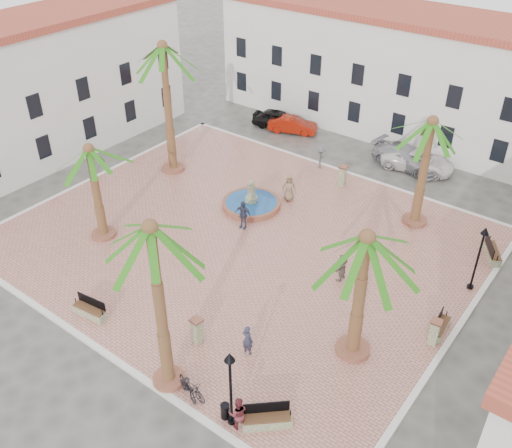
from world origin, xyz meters
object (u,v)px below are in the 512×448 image
(palm_sw, at_px, (91,161))
(pedestrian_east, at_px, (342,267))
(car_red, at_px, (293,125))
(car_silver, at_px, (407,158))
(cyclist_a, at_px, (248,340))
(bicycle_a, at_px, (188,386))
(palm_e, at_px, (365,254))
(palm_nw, at_px, (164,60))
(bench_se, at_px, (267,420))
(palm_s, at_px, (152,246))
(bollard_se, at_px, (197,330))
(cyclist_b, at_px, (238,413))
(bollard_n, at_px, (342,176))
(bicycle_b, at_px, (192,389))
(litter_bin, at_px, (225,411))
(car_white, at_px, (418,161))
(bench_ne, at_px, (492,253))
(lamppost_e, at_px, (481,248))
(lamppost_s, at_px, (230,377))
(pedestrian_fountain_a, at_px, (289,188))
(pedestrian_north, at_px, (321,158))
(fountain, at_px, (251,203))
(bench_s, at_px, (90,311))
(bollard_e, at_px, (434,332))
(car_black, at_px, (278,119))
(bench_e, at_px, (440,328))
(pedestrian_fountain_b, at_px, (243,214))
(palm_ne, at_px, (430,135))

(palm_sw, height_order, pedestrian_east, palm_sw)
(car_red, distance_m, car_silver, 9.98)
(cyclist_a, xyz_separation_m, bicycle_a, (-0.58, -3.39, -0.37))
(palm_e, distance_m, bicycle_a, 9.35)
(palm_nw, relative_size, pedestrian_east, 5.83)
(bench_se, height_order, car_silver, car_silver)
(palm_s, distance_m, bollard_se, 7.05)
(palm_sw, distance_m, pedestrian_east, 14.93)
(palm_s, distance_m, cyclist_b, 7.59)
(palm_s, xyz_separation_m, cyclist_b, (3.90, 0.00, -6.51))
(bollard_n, height_order, cyclist_a, cyclist_a)
(bollard_se, bearing_deg, palm_e, 32.80)
(bicycle_b, bearing_deg, palm_nw, 52.04)
(cyclist_a, bearing_deg, bollard_se, 23.30)
(litter_bin, xyz_separation_m, car_white, (-2.75, 25.01, 0.19))
(bench_ne, bearing_deg, lamppost_e, 150.10)
(bench_se, height_order, lamppost_e, lamppost_e)
(palm_s, bearing_deg, car_silver, 90.85)
(palm_sw, distance_m, lamppost_s, 15.74)
(lamppost_s, relative_size, lamppost_e, 1.03)
(pedestrian_fountain_a, height_order, pedestrian_north, pedestrian_fountain_a)
(bicycle_a, distance_m, car_red, 27.39)
(fountain, distance_m, palm_e, 14.51)
(bench_s, distance_m, cyclist_a, 8.29)
(palm_nw, height_order, pedestrian_fountain_a, palm_nw)
(palm_e, height_order, car_red, palm_e)
(bench_ne, relative_size, bicycle_a, 1.24)
(fountain, relative_size, car_silver, 0.71)
(bicycle_a, distance_m, car_white, 25.04)
(pedestrian_north, bearing_deg, fountain, 151.03)
(bicycle_a, bearing_deg, lamppost_s, -66.73)
(bench_ne, distance_m, bollard_se, 17.45)
(lamppost_s, xyz_separation_m, bollard_e, (4.73, 9.11, -1.96))
(pedestrian_north, distance_m, car_black, 7.90)
(palm_nw, height_order, bollard_n, palm_nw)
(litter_bin, distance_m, bicycle_a, 2.05)
(pedestrian_fountain_a, bearing_deg, car_black, 95.02)
(cyclist_b, bearing_deg, bench_ne, -143.96)
(bench_ne, xyz_separation_m, pedestrian_fountain_a, (-12.70, -1.85, 0.63))
(fountain, height_order, cyclist_b, fountain)
(palm_e, height_order, bicycle_a, palm_e)
(bicycle_a, relative_size, pedestrian_fountain_a, 0.89)
(bench_e, distance_m, car_white, 16.90)
(palm_e, xyz_separation_m, bench_s, (-11.61, -5.79, -5.36))
(palm_nw, distance_m, pedestrian_north, 12.83)
(fountain, xyz_separation_m, palm_sw, (-5.06, -7.94, 4.74))
(palm_s, xyz_separation_m, pedestrian_fountain_b, (-4.84, 11.36, -6.38))
(palm_ne, relative_size, car_red, 1.80)
(lamppost_s, bearing_deg, palm_ne, 90.88)
(palm_nw, distance_m, pedestrian_fountain_a, 11.54)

